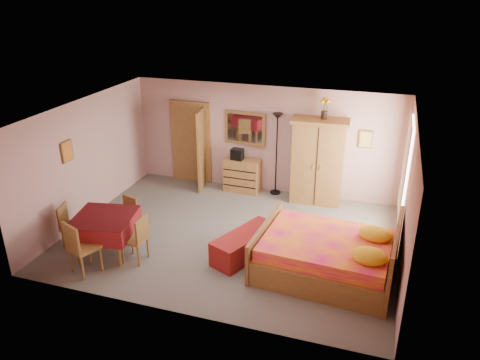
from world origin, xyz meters
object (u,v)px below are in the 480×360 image
(floor_lamp, at_px, (276,155))
(wardrobe, at_px, (318,161))
(dining_table, at_px, (106,235))
(chair_east, at_px, (134,239))
(sunflower_vase, at_px, (325,108))
(chair_west, at_px, (73,226))
(chair_south, at_px, (84,247))
(wall_mirror, at_px, (245,128))
(chest_of_drawers, at_px, (242,175))
(bed, at_px, (326,245))
(bench, at_px, (245,244))
(stereo, at_px, (237,154))
(chair_north, at_px, (125,218))

(floor_lamp, xyz_separation_m, wardrobe, (1.01, -0.14, -0.01))
(dining_table, relative_size, chair_east, 1.20)
(sunflower_vase, bearing_deg, chair_west, -140.28)
(floor_lamp, height_order, chair_south, floor_lamp)
(dining_table, height_order, chair_south, chair_south)
(wall_mirror, xyz_separation_m, floor_lamp, (0.82, -0.10, -0.55))
(chest_of_drawers, bearing_deg, chair_south, -109.41)
(bed, xyz_separation_m, dining_table, (-4.04, -0.66, -0.15))
(chest_of_drawers, relative_size, wardrobe, 0.43)
(dining_table, bearing_deg, floor_lamp, 57.02)
(bench, bearing_deg, dining_table, -163.63)
(chair_south, xyz_separation_m, chair_west, (-0.75, 0.70, -0.08))
(bench, bearing_deg, chest_of_drawers, 108.87)
(wall_mirror, bearing_deg, stereo, -113.86)
(floor_lamp, distance_m, chair_west, 4.83)
(sunflower_vase, bearing_deg, stereo, -179.16)
(wardrobe, bearing_deg, dining_table, -137.00)
(wall_mirror, bearing_deg, chair_south, -104.99)
(bed, distance_m, chair_east, 3.49)
(dining_table, distance_m, chair_south, 0.64)
(wardrobe, relative_size, dining_table, 1.85)
(bench, relative_size, chair_north, 1.70)
(chest_of_drawers, distance_m, chair_east, 3.71)
(floor_lamp, relative_size, dining_table, 1.86)
(dining_table, bearing_deg, wardrobe, 46.17)
(floor_lamp, bearing_deg, chest_of_drawers, -172.12)
(bench, distance_m, chair_north, 2.52)
(floor_lamp, distance_m, chair_east, 4.14)
(dining_table, bearing_deg, sunflower_vase, 45.98)
(wall_mirror, distance_m, stereo, 0.65)
(wall_mirror, distance_m, floor_lamp, 0.99)
(chest_of_drawers, bearing_deg, dining_table, -112.45)
(chair_east, bearing_deg, wardrobe, -35.59)
(floor_lamp, xyz_separation_m, bench, (0.15, -2.93, -0.77))
(bed, relative_size, chair_west, 2.76)
(wardrobe, bearing_deg, sunflower_vase, 30.11)
(bench, relative_size, chair_south, 1.41)
(chest_of_drawers, xyz_separation_m, bench, (0.96, -2.82, -0.17))
(stereo, height_order, chair_north, stereo)
(bench, bearing_deg, wardrobe, 72.79)
(sunflower_vase, xyz_separation_m, chair_south, (-3.47, -4.21, -1.73))
(sunflower_vase, relative_size, chair_east, 0.53)
(wardrobe, relative_size, chair_south, 1.97)
(bed, height_order, chair_west, bed)
(stereo, height_order, chair_east, stereo)
(stereo, height_order, chair_west, stereo)
(chair_north, bearing_deg, wall_mirror, -99.17)
(wardrobe, relative_size, chair_east, 2.21)
(wall_mirror, xyz_separation_m, wardrobe, (1.83, -0.24, -0.55))
(stereo, xyz_separation_m, sunflower_vase, (2.01, 0.03, 1.29))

